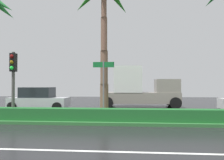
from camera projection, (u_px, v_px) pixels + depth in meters
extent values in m
cube|color=black|center=(108.00, 118.00, 13.64)|extent=(90.00, 42.00, 0.10)
cube|color=white|center=(85.00, 151.00, 6.67)|extent=(81.00, 0.14, 0.01)
cube|color=#2D6B33|center=(107.00, 118.00, 12.65)|extent=(85.50, 4.00, 0.15)
cube|color=#1E6028|center=(104.00, 115.00, 11.26)|extent=(76.50, 0.70, 0.60)
cone|color=#257332|center=(1.00, 7.00, 13.82)|extent=(1.65, 1.76, 1.51)
cylinder|color=brown|center=(104.00, 100.00, 12.65)|extent=(0.47, 0.47, 1.83)
cylinder|color=brown|center=(104.00, 67.00, 12.60)|extent=(0.41, 0.41, 1.83)
cylinder|color=brown|center=(104.00, 34.00, 12.55)|extent=(0.35, 0.35, 1.83)
cylinder|color=brown|center=(104.00, 1.00, 12.50)|extent=(0.30, 0.30, 1.83)
cylinder|color=#4C4C47|center=(13.00, 85.00, 11.90)|extent=(0.16, 0.16, 3.50)
cube|color=black|center=(13.00, 62.00, 11.92)|extent=(0.28, 0.32, 0.96)
sphere|color=maroon|center=(12.00, 56.00, 11.75)|extent=(0.20, 0.20, 0.20)
sphere|color=#7F600F|center=(12.00, 62.00, 11.75)|extent=(0.20, 0.20, 0.20)
sphere|color=#1EEA3F|center=(12.00, 68.00, 11.74)|extent=(0.20, 0.20, 0.20)
cylinder|color=slate|center=(104.00, 90.00, 11.74)|extent=(0.08, 0.08, 3.00)
cube|color=#146B2D|center=(104.00, 65.00, 11.77)|extent=(1.10, 0.03, 0.28)
cube|color=silver|center=(39.00, 102.00, 17.04)|extent=(4.30, 1.76, 0.72)
cube|color=#1E2328|center=(37.00, 92.00, 17.06)|extent=(2.30, 1.58, 0.76)
cylinder|color=black|center=(64.00, 105.00, 17.79)|extent=(0.68, 0.22, 0.68)
cylinder|color=black|center=(57.00, 107.00, 16.00)|extent=(0.68, 0.22, 0.68)
cylinder|color=black|center=(24.00, 104.00, 18.07)|extent=(0.68, 0.22, 0.68)
cylinder|color=black|center=(12.00, 107.00, 16.28)|extent=(0.68, 0.22, 0.68)
cube|color=gray|center=(140.00, 98.00, 19.28)|extent=(6.40, 2.30, 0.90)
cube|color=gray|center=(167.00, 86.00, 19.11)|extent=(1.90, 2.21, 1.10)
cube|color=silver|center=(128.00, 79.00, 19.39)|extent=(2.30, 2.35, 2.20)
cylinder|color=black|center=(170.00, 101.00, 20.21)|extent=(0.92, 0.30, 0.92)
cylinder|color=black|center=(176.00, 103.00, 17.88)|extent=(0.92, 0.30, 0.92)
cylinder|color=black|center=(110.00, 101.00, 20.66)|extent=(0.92, 0.30, 0.92)
cylinder|color=black|center=(107.00, 103.00, 18.33)|extent=(0.92, 0.30, 0.92)
cylinder|color=black|center=(224.00, 106.00, 16.58)|extent=(0.68, 0.22, 0.68)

